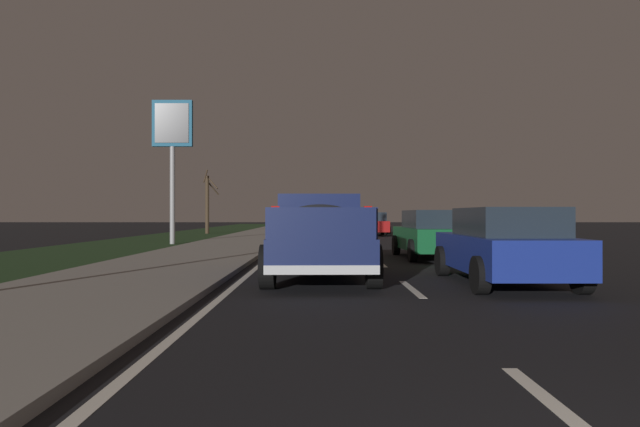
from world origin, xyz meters
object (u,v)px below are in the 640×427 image
at_px(sedan_green, 432,234).
at_px(gas_price_sign, 172,136).
at_px(pickup_truck, 319,234).
at_px(sedan_blue, 504,245).
at_px(bare_tree_far, 208,202).
at_px(sedan_red, 372,224).

relative_size(sedan_green, gas_price_sign, 0.65).
bearing_deg(pickup_truck, sedan_blue, -106.72).
height_order(sedan_green, sedan_blue, same).
relative_size(sedan_blue, bare_tree_far, 0.94).
height_order(sedan_red, gas_price_sign, gas_price_sign).
xyz_separation_m(sedan_blue, gas_price_sign, (15.17, 10.74, 4.35)).
distance_m(pickup_truck, gas_price_sign, 16.25).
bearing_deg(pickup_truck, gas_price_sign, 26.51).
bearing_deg(sedan_red, gas_price_sign, 135.37).
xyz_separation_m(pickup_truck, bare_tree_far, (28.51, 8.29, 1.34)).
relative_size(pickup_truck, bare_tree_far, 1.16).
distance_m(sedan_green, gas_price_sign, 14.31).
bearing_deg(sedan_blue, gas_price_sign, 35.30).
bearing_deg(bare_tree_far, pickup_truck, -163.79).
distance_m(sedan_blue, sedan_red, 25.79).
bearing_deg(sedan_green, sedan_red, 0.43).
height_order(sedan_blue, bare_tree_far, bare_tree_far).
relative_size(pickup_truck, sedan_blue, 1.24).
xyz_separation_m(pickup_truck, gas_price_sign, (14.05, 7.01, 4.15)).
xyz_separation_m(sedan_blue, sedan_red, (25.79, 0.26, 0.00)).
xyz_separation_m(pickup_truck, sedan_red, (24.67, -3.47, -0.20)).
height_order(pickup_truck, sedan_green, pickup_truck).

